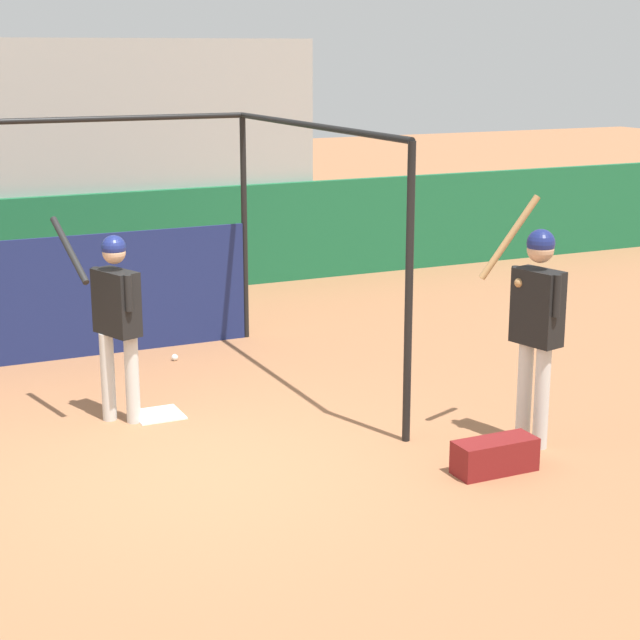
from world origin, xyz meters
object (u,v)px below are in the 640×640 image
player_waiting (536,314)px  equipment_bag (495,456)px  player_batter (115,310)px  baseball (175,357)px

player_waiting → equipment_bag: bearing=108.4°
player_batter → player_waiting: bearing=-144.6°
equipment_bag → baseball: 4.45m
player_batter → baseball: player_batter is taller
player_waiting → player_batter: bearing=42.2°
equipment_bag → player_waiting: bearing=31.8°
baseball → player_waiting: bearing=-61.9°
player_batter → equipment_bag: 3.64m
equipment_bag → baseball: bearing=108.3°
player_batter → baseball: bearing=-52.3°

